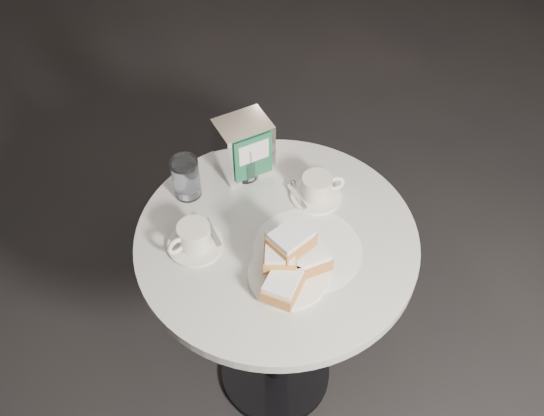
{
  "coord_description": "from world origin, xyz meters",
  "views": [
    {
      "loc": [
        -0.55,
        -0.75,
        1.91
      ],
      "look_at": [
        0.0,
        0.02,
        0.83
      ],
      "focal_mm": 40.0,
      "sensor_mm": 36.0,
      "label": 1
    }
  ],
  "objects": [
    {
      "name": "ground",
      "position": [
        0.0,
        0.0,
        0.0
      ],
      "size": [
        7.0,
        7.0,
        0.0
      ],
      "primitive_type": "plane",
      "color": "black",
      "rests_on": "ground"
    },
    {
      "name": "cafe_table",
      "position": [
        0.0,
        0.0,
        0.55
      ],
      "size": [
        0.7,
        0.7,
        0.74
      ],
      "color": "black",
      "rests_on": "ground"
    },
    {
      "name": "sugar_spill",
      "position": [
        0.04,
        -0.08,
        0.75
      ],
      "size": [
        0.3,
        0.3,
        0.0
      ],
      "primitive_type": "cylinder",
      "rotation": [
        0.0,
        0.0,
        -0.14
      ],
      "color": "white",
      "rests_on": "cafe_table"
    },
    {
      "name": "beignet_plate",
      "position": [
        -0.04,
        -0.11,
        0.79
      ],
      "size": [
        0.23,
        0.23,
        0.12
      ],
      "rotation": [
        0.0,
        0.0,
        0.23
      ],
      "color": "white",
      "rests_on": "cafe_table"
    },
    {
      "name": "coffee_cup_left",
      "position": [
        -0.18,
        0.09,
        0.78
      ],
      "size": [
        0.15,
        0.15,
        0.07
      ],
      "rotation": [
        0.0,
        0.0,
        0.07
      ],
      "color": "silver",
      "rests_on": "cafe_table"
    },
    {
      "name": "coffee_cup_right",
      "position": [
        0.16,
        0.05,
        0.77
      ],
      "size": [
        0.17,
        0.17,
        0.07
      ],
      "rotation": [
        0.0,
        0.0,
        -0.4
      ],
      "color": "white",
      "rests_on": "cafe_table"
    },
    {
      "name": "water_glass_left",
      "position": [
        -0.11,
        0.25,
        0.8
      ],
      "size": [
        0.09,
        0.09,
        0.11
      ],
      "rotation": [
        0.0,
        0.0,
        -0.39
      ],
      "color": "silver",
      "rests_on": "cafe_table"
    },
    {
      "name": "water_glass_right",
      "position": [
        0.05,
        0.22,
        0.8
      ],
      "size": [
        0.09,
        0.09,
        0.11
      ],
      "rotation": [
        0.0,
        0.0,
        0.4
      ],
      "color": "silver",
      "rests_on": "cafe_table"
    },
    {
      "name": "napkin_dispenser",
      "position": [
        0.07,
        0.24,
        0.82
      ],
      "size": [
        0.15,
        0.13,
        0.16
      ],
      "rotation": [
        0.0,
        0.0,
        -0.13
      ],
      "color": "white",
      "rests_on": "cafe_table"
    }
  ]
}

